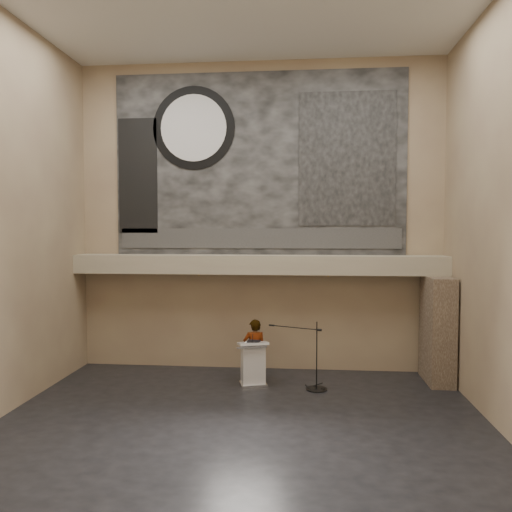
# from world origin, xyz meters

# --- Properties ---
(floor) EXTENTS (10.00, 10.00, 0.00)m
(floor) POSITION_xyz_m (0.00, 0.00, 0.00)
(floor) COLOR black
(floor) RESTS_ON ground
(wall_back) EXTENTS (10.00, 0.02, 8.50)m
(wall_back) POSITION_xyz_m (0.00, 4.00, 4.25)
(wall_back) COLOR #7D654F
(wall_back) RESTS_ON floor
(wall_front) EXTENTS (10.00, 0.02, 8.50)m
(wall_front) POSITION_xyz_m (0.00, -4.00, 4.25)
(wall_front) COLOR #7D654F
(wall_front) RESTS_ON floor
(wall_left) EXTENTS (0.02, 8.00, 8.50)m
(wall_left) POSITION_xyz_m (-5.00, 0.00, 4.25)
(wall_left) COLOR #7D654F
(wall_left) RESTS_ON floor
(wall_right) EXTENTS (0.02, 8.00, 8.50)m
(wall_right) POSITION_xyz_m (5.00, 0.00, 4.25)
(wall_right) COLOR #7D654F
(wall_right) RESTS_ON floor
(soffit) EXTENTS (10.00, 0.80, 0.50)m
(soffit) POSITION_xyz_m (0.00, 3.60, 2.95)
(soffit) COLOR gray
(soffit) RESTS_ON wall_back
(sprinkler_left) EXTENTS (0.04, 0.04, 0.06)m
(sprinkler_left) POSITION_xyz_m (-1.60, 3.55, 2.67)
(sprinkler_left) COLOR #B2893D
(sprinkler_left) RESTS_ON soffit
(sprinkler_right) EXTENTS (0.04, 0.04, 0.06)m
(sprinkler_right) POSITION_xyz_m (1.90, 3.55, 2.67)
(sprinkler_right) COLOR #B2893D
(sprinkler_right) RESTS_ON soffit
(banner) EXTENTS (8.00, 0.05, 5.00)m
(banner) POSITION_xyz_m (0.00, 3.97, 5.70)
(banner) COLOR black
(banner) RESTS_ON wall_back
(banner_text_strip) EXTENTS (7.76, 0.02, 0.55)m
(banner_text_strip) POSITION_xyz_m (0.00, 3.93, 3.65)
(banner_text_strip) COLOR #2E2E2E
(banner_text_strip) RESTS_ON banner
(banner_clock_rim) EXTENTS (2.30, 0.02, 2.30)m
(banner_clock_rim) POSITION_xyz_m (-1.80, 3.93, 6.70)
(banner_clock_rim) COLOR black
(banner_clock_rim) RESTS_ON banner
(banner_clock_face) EXTENTS (1.84, 0.02, 1.84)m
(banner_clock_face) POSITION_xyz_m (-1.80, 3.91, 6.70)
(banner_clock_face) COLOR silver
(banner_clock_face) RESTS_ON banner
(banner_building_print) EXTENTS (2.60, 0.02, 3.60)m
(banner_building_print) POSITION_xyz_m (2.40, 3.93, 5.80)
(banner_building_print) COLOR black
(banner_building_print) RESTS_ON banner
(banner_brick_print) EXTENTS (1.10, 0.02, 3.20)m
(banner_brick_print) POSITION_xyz_m (-3.40, 3.93, 5.40)
(banner_brick_print) COLOR black
(banner_brick_print) RESTS_ON banner
(stone_pier) EXTENTS (0.60, 1.40, 2.70)m
(stone_pier) POSITION_xyz_m (4.65, 3.15, 1.35)
(stone_pier) COLOR #47382B
(stone_pier) RESTS_ON floor
(lectern) EXTENTS (0.83, 0.69, 1.13)m
(lectern) POSITION_xyz_m (0.00, 2.38, 0.55)
(lectern) COLOR silver
(lectern) RESTS_ON floor
(binder) EXTENTS (0.33, 0.28, 0.04)m
(binder) POSITION_xyz_m (0.02, 2.39, 1.12)
(binder) COLOR black
(binder) RESTS_ON lectern
(papers) EXTENTS (0.27, 0.34, 0.00)m
(papers) POSITION_xyz_m (-0.08, 2.33, 1.10)
(papers) COLOR white
(papers) RESTS_ON lectern
(speaker_person) EXTENTS (0.65, 0.48, 1.60)m
(speaker_person) POSITION_xyz_m (0.00, 2.78, 0.80)
(speaker_person) COLOR white
(speaker_person) RESTS_ON floor
(mic_stand) EXTENTS (1.45, 0.75, 1.67)m
(mic_stand) POSITION_xyz_m (1.53, 2.26, 0.25)
(mic_stand) COLOR black
(mic_stand) RESTS_ON floor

